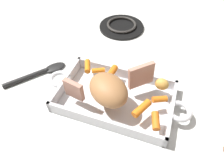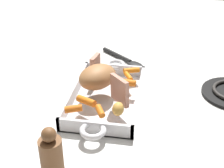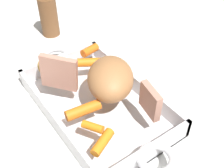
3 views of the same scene
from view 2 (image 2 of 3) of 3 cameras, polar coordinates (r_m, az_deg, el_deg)
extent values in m
plane|color=silver|center=(1.06, -1.03, -2.94)|extent=(2.40, 2.40, 0.00)
cube|color=silver|center=(1.05, -1.03, -2.75)|extent=(0.35, 0.22, 0.01)
cube|color=silver|center=(1.03, 4.59, -2.44)|extent=(0.35, 0.01, 0.04)
cube|color=silver|center=(1.07, -6.50, -1.43)|extent=(0.35, 0.01, 0.04)
cube|color=silver|center=(0.91, -3.00, -7.66)|extent=(0.01, 0.22, 0.04)
cube|color=silver|center=(1.19, 0.44, 2.43)|extent=(0.01, 0.22, 0.04)
torus|color=silver|center=(0.89, -3.32, -7.98)|extent=(0.07, 0.07, 0.02)
torus|color=silver|center=(1.20, 0.61, 3.36)|extent=(0.07, 0.07, 0.02)
ellipsoid|color=#A76F42|center=(1.03, -2.52, 1.26)|extent=(0.16, 0.15, 0.07)
cube|color=tan|center=(0.95, 1.32, -1.09)|extent=(0.07, 0.07, 0.08)
cube|color=tan|center=(1.12, -2.92, 3.46)|extent=(0.06, 0.03, 0.06)
cylinder|color=orange|center=(0.92, -2.09, -4.68)|extent=(0.05, 0.04, 0.02)
cylinder|color=orange|center=(0.93, -6.65, -4.27)|extent=(0.03, 0.05, 0.02)
cylinder|color=orange|center=(1.12, 3.36, 2.36)|extent=(0.04, 0.06, 0.02)
cylinder|color=orange|center=(0.96, -4.46, -2.93)|extent=(0.05, 0.07, 0.02)
cylinder|color=orange|center=(1.09, 2.83, 1.32)|extent=(0.05, 0.03, 0.02)
cylinder|color=orange|center=(1.05, 2.19, 0.32)|extent=(0.03, 0.07, 0.02)
ellipsoid|color=gold|center=(0.91, 1.06, -4.33)|extent=(0.04, 0.04, 0.04)
cylinder|color=black|center=(1.33, 0.84, 4.99)|extent=(0.11, 0.13, 0.02)
ellipsoid|color=black|center=(1.26, 4.01, 3.34)|extent=(0.08, 0.09, 0.01)
cylinder|color=brown|center=(0.77, -10.30, -12.94)|extent=(0.05, 0.05, 0.12)
sphere|color=brown|center=(0.72, -10.86, -8.57)|extent=(0.03, 0.03, 0.03)
camera|label=1|loc=(0.92, -27.62, 22.40)|focal=31.62mm
camera|label=3|loc=(1.25, 13.82, 24.25)|focal=45.47mm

